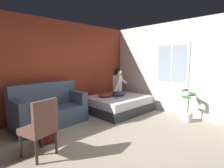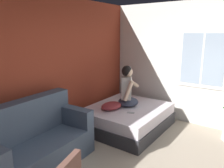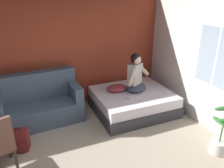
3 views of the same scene
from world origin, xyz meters
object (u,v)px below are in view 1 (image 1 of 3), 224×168
backpack (47,133)px  throw_pillow (106,95)px  cell_phone (117,99)px  potted_plant (188,110)px  bed (118,104)px  side_chair (41,126)px  couch (49,109)px  person_seated (118,84)px

backpack → throw_pillow: 2.30m
backpack → throw_pillow: bearing=17.5°
cell_phone → potted_plant: size_ratio=0.17×
bed → cell_phone: cell_phone is taller
bed → potted_plant: potted_plant is taller
bed → potted_plant: 2.02m
bed → throw_pillow: size_ratio=3.62×
backpack → potted_plant: (3.14, -1.42, 0.11)m
side_chair → backpack: size_ratio=2.14×
bed → backpack: bed is taller
bed → couch: (-2.03, 0.39, 0.16)m
backpack → person_seated: bearing=12.0°
side_chair → backpack: side_chair is taller
bed → person_seated: 0.61m
couch → person_seated: bearing=-8.9°
backpack → couch: bearing=63.0°
bed → backpack: (-2.48, -0.48, -0.04)m
backpack → potted_plant: potted_plant is taller
side_chair → potted_plant: side_chair is taller
couch → backpack: bearing=-117.0°
backpack → potted_plant: bearing=-24.4°
bed → side_chair: 2.93m
bed → throw_pillow: 0.49m
person_seated → backpack: size_ratio=1.91×
person_seated → backpack: person_seated is taller
side_chair → person_seated: size_ratio=1.12×
couch → cell_phone: (1.76, -0.64, 0.09)m
bed → throw_pillow: (-0.31, 0.20, 0.31)m
potted_plant → couch: bearing=139.5°
couch → potted_plant: size_ratio=2.05×
bed → backpack: bearing=-168.9°
throw_pillow → potted_plant: size_ratio=0.56×
throw_pillow → side_chair: bearing=-155.2°
cell_phone → couch: bearing=139.1°
side_chair → person_seated: (2.85, 0.99, 0.30)m
couch → person_seated: (2.12, -0.33, 0.44)m
couch → person_seated: person_seated is taller
person_seated → bed: bearing=-145.6°
bed → person_seated: bearing=34.4°
couch → backpack: (-0.45, -0.88, -0.20)m
side_chair → backpack: (0.28, 0.44, -0.34)m
side_chair → bed: bearing=18.6°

